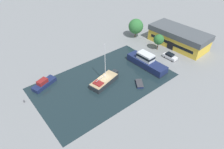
{
  "coord_description": "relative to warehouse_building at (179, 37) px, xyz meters",
  "views": [
    {
      "loc": [
        32.19,
        -23.57,
        32.71
      ],
      "look_at": [
        0.0,
        2.61,
        1.0
      ],
      "focal_mm": 32.0,
      "sensor_mm": 36.0,
      "label": 1
    }
  ],
  "objects": [
    {
      "name": "quay_tree_near_building",
      "position": [
        -2.1,
        -7.57,
        0.85
      ],
      "size": [
        3.26,
        3.26,
        5.25
      ],
      "color": "brown",
      "rests_on": "ground"
    },
    {
      "name": "motor_cruiser",
      "position": [
        1.99,
        -17.23,
        -1.32
      ],
      "size": [
        12.41,
        4.1,
        3.91
      ],
      "rotation": [
        0.0,
        0.0,
        1.61
      ],
      "color": "#19234C",
      "rests_on": "water_canal"
    },
    {
      "name": "water_canal",
      "position": [
        -0.01,
        -30.73,
        -2.75
      ],
      "size": [
        20.84,
        34.84,
        0.01
      ],
      "primitive_type": "cube",
      "color": "#19282D",
      "rests_on": "ground"
    },
    {
      "name": "mooring_bollard",
      "position": [
        -5.53,
        -49.43,
        -2.37
      ],
      "size": [
        0.31,
        0.31,
        0.73
      ],
      "color": "#47474C",
      "rests_on": "ground"
    },
    {
      "name": "ground_plane",
      "position": [
        -0.01,
        -30.73,
        -2.76
      ],
      "size": [
        440.0,
        440.0,
        0.0
      ],
      "primitive_type": "plane",
      "color": "gray"
    },
    {
      "name": "cabin_boat",
      "position": [
        -8.15,
        -43.42,
        -2.02
      ],
      "size": [
        4.16,
        6.7,
        2.03
      ],
      "rotation": [
        0.0,
        0.0,
        0.34
      ],
      "color": "#19234C",
      "rests_on": "water_canal"
    },
    {
      "name": "warehouse_building",
      "position": [
        0.0,
        0.0,
        0.0
      ],
      "size": [
        19.5,
        9.51,
        5.45
      ],
      "rotation": [
        0.0,
        0.0,
        0.04
      ],
      "color": "gold",
      "rests_on": "ground"
    },
    {
      "name": "sailboat_moored",
      "position": [
        0.55,
        -31.01,
        -2.0
      ],
      "size": [
        5.04,
        9.53,
        11.11
      ],
      "rotation": [
        0.0,
        0.0,
        0.24
      ],
      "color": "#23282D",
      "rests_on": "water_canal"
    },
    {
      "name": "small_dinghy",
      "position": [
        6.66,
        -24.61,
        -2.44
      ],
      "size": [
        3.57,
        3.19,
        0.62
      ],
      "rotation": [
        0.0,
        0.0,
        4.09
      ],
      "color": "#19234C",
      "rests_on": "water_canal"
    },
    {
      "name": "quay_tree_by_water",
      "position": [
        -12.94,
        -6.96,
        1.37
      ],
      "size": [
        5.11,
        5.11,
        6.68
      ],
      "color": "brown",
      "rests_on": "ground"
    },
    {
      "name": "parked_car",
      "position": [
        3.79,
        -8.83,
        -1.9
      ],
      "size": [
        4.34,
        1.89,
        1.72
      ],
      "rotation": [
        0.0,
        0.0,
        4.73
      ],
      "color": "silver",
      "rests_on": "ground"
    }
  ]
}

